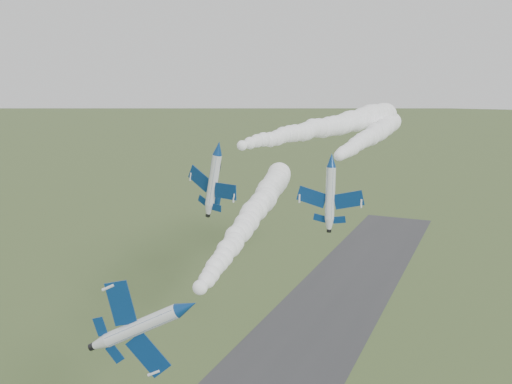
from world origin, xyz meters
TOP-DOWN VIEW (x-y plane):
  - runway at (0.00, 30.00)m, footprint 24.00×260.00m
  - jet_lead at (5.00, -10.40)m, footprint 5.93×13.78m
  - smoke_trail_jet_lead at (-2.15, 22.93)m, footprint 19.47×60.06m
  - jet_pair_left at (-8.75, 23.96)m, footprint 11.26×13.39m
  - smoke_trail_jet_pair_left at (0.57, 55.27)m, footprint 22.93×57.77m
  - jet_pair_right at (11.04, 22.78)m, footprint 10.30×12.32m
  - smoke_trail_jet_pair_right at (9.92, 55.55)m, footprint 8.45×59.28m

SIDE VIEW (x-z plane):
  - runway at x=0.00m, z-range 0.00..0.04m
  - jet_lead at x=5.00m, z-range 24.56..34.85m
  - smoke_trail_jet_lead at x=-2.15m, z-range 29.14..34.01m
  - jet_pair_right at x=11.04m, z-range 39.93..42.95m
  - smoke_trail_jet_pair_right at x=9.92m, z-range 39.81..44.32m
  - jet_pair_left at x=-8.75m, z-range 40.17..44.16m
  - smoke_trail_jet_pair_left at x=0.57m, z-range 40.82..46.40m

